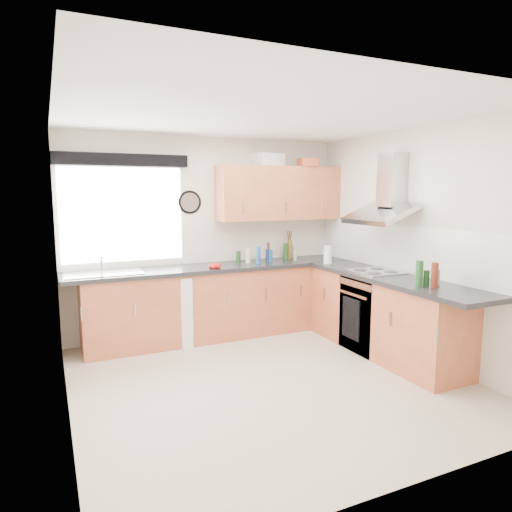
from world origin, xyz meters
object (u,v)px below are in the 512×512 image
oven (374,313)px  washing_machine (167,309)px  upper_cabinets (279,193)px  extractor_hood (386,196)px

oven → washing_machine: 2.44m
upper_cabinets → oven: bearing=-67.5°
extractor_hood → upper_cabinets: 1.48m
oven → extractor_hood: (0.10, -0.00, 1.34)m
extractor_hood → washing_machine: size_ratio=0.94×
extractor_hood → upper_cabinets: upper_cabinets is taller
oven → extractor_hood: bearing=-0.0°
oven → extractor_hood: 1.35m
oven → upper_cabinets: 1.99m
extractor_hood → upper_cabinets: (-0.65, 1.33, 0.03)m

